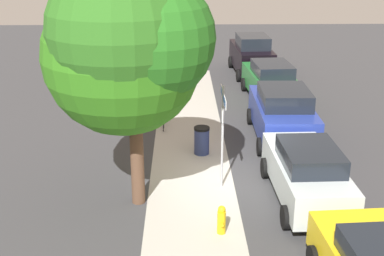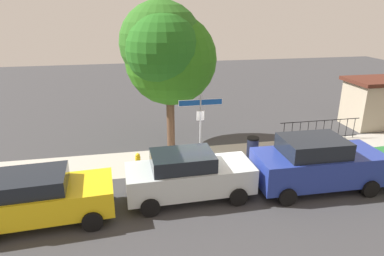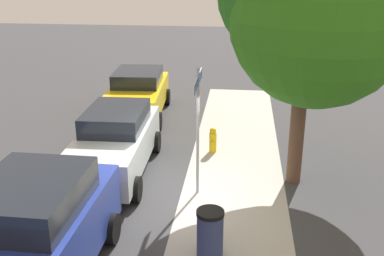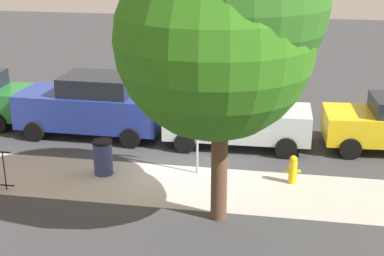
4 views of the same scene
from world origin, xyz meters
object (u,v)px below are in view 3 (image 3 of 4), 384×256
street_sign (198,106)px  fire_hydrant (213,140)px  car_silver (115,142)px  trash_bin (210,233)px  car_yellow (138,93)px  shade_tree (310,1)px  car_blue (28,239)px

street_sign → fire_hydrant: (-2.61, 0.20, -1.90)m
car_silver → trash_bin: (3.47, 2.82, -0.40)m
car_silver → car_yellow: bearing=-175.7°
car_yellow → car_silver: car_silver is taller
shade_tree → fire_hydrant: size_ratio=8.76×
shade_tree → fire_hydrant: 5.05m
car_blue → trash_bin: size_ratio=4.80×
car_blue → trash_bin: bearing=114.7°
fire_hydrant → car_silver: bearing=-56.4°
shade_tree → car_blue: 7.88m
car_yellow → street_sign: bearing=22.6°
car_silver → trash_bin: car_silver is taller
shade_tree → trash_bin: shade_tree is taller
trash_bin → fire_hydrant: bearing=-176.7°
car_blue → shade_tree: bearing=135.2°
car_blue → fire_hydrant: size_ratio=6.04×
car_yellow → trash_bin: bearing=18.3°
car_blue → fire_hydrant: car_blue is taller
car_blue → fire_hydrant: bearing=158.1°
shade_tree → car_yellow: (-4.69, -5.30, -3.74)m
car_yellow → car_silver: 4.82m
car_yellow → fire_hydrant: bearing=40.4°
street_sign → shade_tree: size_ratio=0.47×
trash_bin → car_yellow: bearing=-158.2°
trash_bin → car_blue: bearing=-66.3°
fire_hydrant → trash_bin: trash_bin is taller
shade_tree → car_yellow: size_ratio=1.55×
street_sign → trash_bin: (2.54, 0.50, -1.79)m
car_blue → trash_bin: car_blue is taller
shade_tree → fire_hydrant: (-1.57, -2.30, -4.21)m
shade_tree → trash_bin: (3.58, -2.00, -4.10)m
car_blue → fire_hydrant: (-6.48, 2.72, -0.62)m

